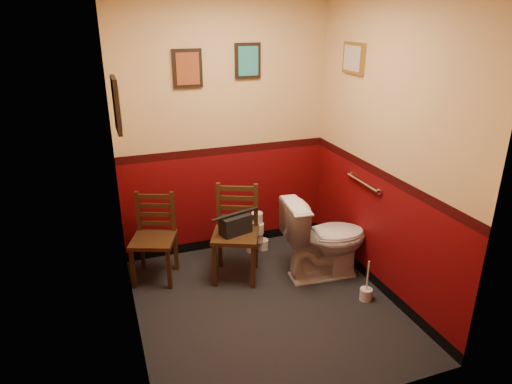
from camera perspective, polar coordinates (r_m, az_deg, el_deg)
floor at (r=4.21m, az=1.19°, el=-13.98°), size 2.20×2.40×0.00m
wall_back at (r=4.69m, az=-3.98°, el=8.03°), size 2.20×0.00×2.70m
wall_front at (r=2.59m, az=10.98°, el=-3.95°), size 2.20×0.00×2.70m
wall_left at (r=3.38m, az=-16.36°, el=1.71°), size 0.00×2.40×2.70m
wall_right at (r=4.10m, az=15.90°, el=5.26°), size 0.00×2.40×2.70m
grab_bar at (r=4.40m, az=13.21°, el=1.14°), size 0.05×0.56×0.06m
framed_print_back_a at (r=4.48m, az=-8.56°, el=15.02°), size 0.28×0.04×0.36m
framed_print_back_b at (r=4.64m, az=-1.03°, el=16.07°), size 0.26×0.04×0.34m
framed_print_left at (r=3.35m, az=-17.05°, el=10.38°), size 0.04×0.30×0.38m
framed_print_right at (r=4.46m, az=12.08°, el=16.05°), size 0.04×0.34×0.28m
toilet at (r=4.48m, az=8.58°, el=-5.79°), size 0.86×0.53×0.81m
toilet_brush at (r=4.36m, az=13.58°, el=-12.23°), size 0.11×0.11×0.40m
chair_left at (r=4.50m, az=-12.61°, el=-5.63°), size 0.51×0.51×0.85m
chair_right at (r=4.42m, az=-2.51°, el=-5.14°), size 0.56×0.56×0.91m
handbag at (r=4.34m, az=-2.59°, el=-4.06°), size 0.32×0.22×0.21m
tp_stack at (r=4.98m, az=0.17°, el=-5.36°), size 0.26×0.16×0.45m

